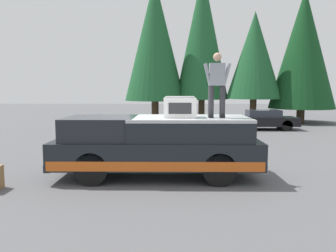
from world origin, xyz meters
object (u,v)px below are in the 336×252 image
(compressor_unit, at_px, (180,107))
(person_on_truck_bed, at_px, (217,83))
(pickup_truck, at_px, (157,145))
(parked_car_black, at_px, (262,120))

(compressor_unit, distance_m, person_on_truck_bed, 1.15)
(pickup_truck, bearing_deg, compressor_unit, -103.02)
(compressor_unit, height_order, person_on_truck_bed, person_on_truck_bed)
(compressor_unit, relative_size, person_on_truck_bed, 0.50)
(person_on_truck_bed, bearing_deg, pickup_truck, 83.25)
(pickup_truck, distance_m, parked_car_black, 12.40)
(pickup_truck, height_order, compressor_unit, compressor_unit)
(pickup_truck, relative_size, parked_car_black, 1.35)
(pickup_truck, bearing_deg, parked_car_black, -27.35)
(pickup_truck, distance_m, person_on_truck_bed, 2.31)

